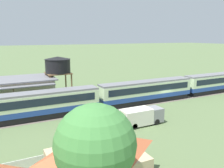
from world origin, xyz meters
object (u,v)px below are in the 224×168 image
at_px(station_building, 12,92).
at_px(parked_car_yellow, 112,127).
at_px(yard_tree_1, 95,145).
at_px(passenger_train, 100,96).
at_px(delivery_truck_grey, 142,116).
at_px(water_tower, 58,65).
at_px(cottage_terracotta_roof_3, 96,159).

distance_m(station_building, parked_car_yellow, 21.46).
xyz_separation_m(station_building, yard_tree_1, (2.46, -31.64, 3.13)).
relative_size(passenger_train, yard_tree_1, 9.54).
xyz_separation_m(passenger_train, delivery_truck_grey, (2.27, -8.82, -1.00)).
xyz_separation_m(water_tower, parked_car_yellow, (1.70, -19.06, -5.86)).
bearing_deg(delivery_truck_grey, parked_car_yellow, -175.68).
distance_m(passenger_train, yard_tree_1, 24.36).
distance_m(water_tower, delivery_truck_grey, 20.44).
bearing_deg(yard_tree_1, cottage_terracotta_roof_3, 66.03).
xyz_separation_m(water_tower, cottage_terracotta_roof_3, (-4.46, -28.54, -3.96)).
height_order(passenger_train, parked_car_yellow, passenger_train).
bearing_deg(parked_car_yellow, delivery_truck_grey, -88.02).
distance_m(passenger_train, delivery_truck_grey, 9.16).
relative_size(parked_car_yellow, delivery_truck_grey, 0.78).
bearing_deg(yard_tree_1, water_tower, 79.46).
height_order(passenger_train, delivery_truck_grey, passenger_train).
distance_m(station_building, cottage_terracotta_roof_3, 28.62).
distance_m(cottage_terracotta_roof_3, yard_tree_1, 4.66).
relative_size(cottage_terracotta_roof_3, parked_car_yellow, 1.62).
relative_size(passenger_train, parked_car_yellow, 16.25).
bearing_deg(passenger_train, yard_tree_1, -114.60).
relative_size(passenger_train, station_building, 5.18).
xyz_separation_m(cottage_terracotta_roof_3, delivery_truck_grey, (10.86, 9.84, -1.26)).
distance_m(delivery_truck_grey, yard_tree_1, 18.50).
height_order(water_tower, yard_tree_1, water_tower).
xyz_separation_m(water_tower, delivery_truck_grey, (6.40, -18.70, -5.22)).
relative_size(station_building, parked_car_yellow, 3.14).
relative_size(passenger_train, delivery_truck_grey, 12.72).
bearing_deg(delivery_truck_grey, passenger_train, 104.42).
bearing_deg(station_building, water_tower, 1.33).
bearing_deg(parked_car_yellow, cottage_terracotta_roof_3, 144.66).
bearing_deg(parked_car_yellow, passenger_train, -17.16).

